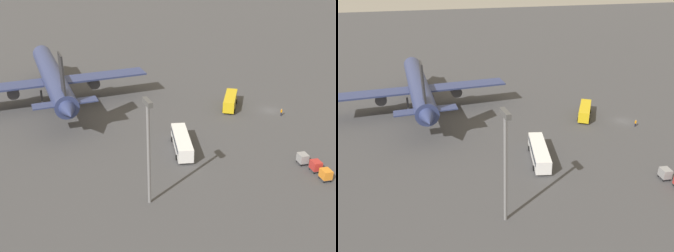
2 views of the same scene
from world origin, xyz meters
The scene contains 7 objects.
ground_plane centered at (0.00, 0.00, 0.00)m, with size 600.00×600.00×0.00m, color #424244.
airplane centered at (24.87, 47.38, 6.55)m, with size 53.54×46.13×17.43m.
shuttle_bus_near centered at (5.37, 7.92, 1.86)m, with size 9.91×7.92×3.09m.
shuttle_bus_far centered at (-10.59, 27.75, 1.84)m, with size 12.72×6.13×3.05m.
worker_person centered at (-3.64, -0.76, 0.87)m, with size 0.38×0.38×1.74m.
cargo_cart_grey centered at (-23.95, 9.00, 1.19)m, with size 2.23×1.97×2.06m.
light_pole centered at (-25.03, 39.58, 10.84)m, with size 2.80×0.70×17.68m.
Camera 2 is at (-61.80, 51.87, 33.58)m, focal length 35.00 mm.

